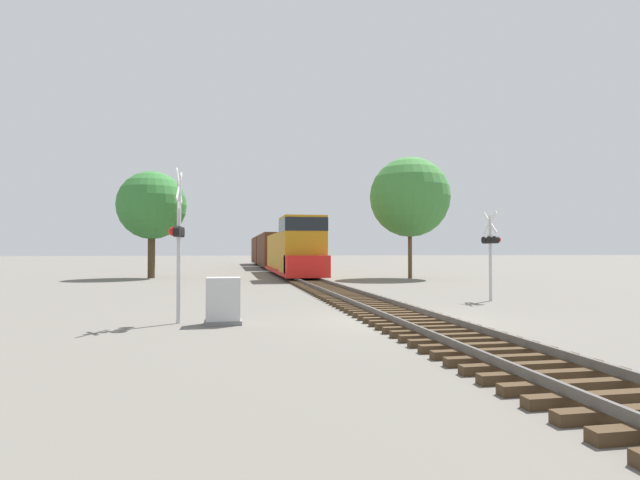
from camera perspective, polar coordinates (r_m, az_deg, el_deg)
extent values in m
plane|color=#666059|center=(15.06, 9.53, -9.09)|extent=(400.00, 400.00, 0.00)
cube|color=#42301E|center=(8.06, 30.41, -15.31)|extent=(2.60, 0.22, 0.16)
cube|color=#42301E|center=(8.51, 27.68, -14.57)|extent=(2.60, 0.22, 0.16)
cube|color=#42301E|center=(8.98, 25.24, -13.87)|extent=(2.60, 0.22, 0.16)
cube|color=#42301E|center=(9.46, 23.06, -13.23)|extent=(2.60, 0.22, 0.16)
cube|color=#42301E|center=(9.96, 21.10, -12.64)|extent=(2.60, 0.22, 0.16)
cube|color=#42301E|center=(10.46, 19.34, -12.09)|extent=(2.60, 0.22, 0.16)
cube|color=#42301E|center=(10.98, 17.75, -11.58)|extent=(2.60, 0.22, 0.16)
cube|color=#42301E|center=(11.50, 16.31, -11.11)|extent=(2.60, 0.22, 0.16)
cube|color=#42301E|center=(12.03, 15.00, -10.68)|extent=(2.60, 0.22, 0.16)
cube|color=#42301E|center=(12.57, 13.81, -10.27)|extent=(2.60, 0.22, 0.16)
cube|color=#42301E|center=(13.11, 12.71, -9.90)|extent=(2.60, 0.22, 0.16)
cube|color=#42301E|center=(13.66, 11.71, -9.55)|extent=(2.60, 0.22, 0.16)
cube|color=#42301E|center=(14.21, 10.78, -9.23)|extent=(2.60, 0.22, 0.16)
cube|color=#42301E|center=(14.77, 9.93, -8.93)|extent=(2.60, 0.22, 0.16)
cube|color=#42301E|center=(15.33, 9.14, -8.65)|extent=(2.60, 0.22, 0.16)
cube|color=#42301E|center=(15.89, 8.40, -8.39)|extent=(2.60, 0.22, 0.16)
cube|color=#42301E|center=(16.46, 7.72, -8.14)|extent=(2.60, 0.22, 0.16)
cube|color=#42301E|center=(17.02, 7.08, -7.91)|extent=(2.60, 0.22, 0.16)
cube|color=#42301E|center=(17.59, 6.49, -7.70)|extent=(2.60, 0.22, 0.16)
cube|color=#42301E|center=(18.16, 5.93, -7.50)|extent=(2.60, 0.22, 0.16)
cube|color=#42301E|center=(18.74, 5.41, -7.30)|extent=(2.60, 0.22, 0.16)
cube|color=#42301E|center=(19.31, 4.92, -7.12)|extent=(2.60, 0.22, 0.16)
cube|color=#42301E|center=(19.89, 4.45, -6.95)|extent=(2.60, 0.22, 0.16)
cube|color=#42301E|center=(20.46, 4.02, -6.79)|extent=(2.60, 0.22, 0.16)
cube|color=#42301E|center=(21.04, 3.61, -6.64)|extent=(2.60, 0.22, 0.16)
cube|color=#42301E|center=(21.62, 3.22, -6.49)|extent=(2.60, 0.22, 0.16)
cube|color=#42301E|center=(22.20, 2.85, -6.36)|extent=(2.60, 0.22, 0.16)
cube|color=#42301E|center=(22.79, 2.50, -6.23)|extent=(2.60, 0.22, 0.16)
cube|color=#42301E|center=(23.37, 2.17, -6.10)|extent=(2.60, 0.22, 0.16)
cube|color=#42301E|center=(23.95, 1.85, -5.98)|extent=(2.60, 0.22, 0.16)
cube|color=#42301E|center=(24.54, 1.55, -5.87)|extent=(2.60, 0.22, 0.16)
cube|color=#42301E|center=(25.12, 1.26, -5.76)|extent=(2.60, 0.22, 0.16)
cube|color=#42301E|center=(25.71, 0.99, -5.66)|extent=(2.60, 0.22, 0.16)
cube|color=#42301E|center=(26.30, 0.73, -5.56)|extent=(2.60, 0.22, 0.16)
cube|color=#42301E|center=(26.88, 0.48, -5.47)|extent=(2.60, 0.22, 0.16)
cube|color=#42301E|center=(27.47, 0.24, -5.38)|extent=(2.60, 0.22, 0.16)
cube|color=#42301E|center=(28.06, 0.01, -5.29)|extent=(2.60, 0.22, 0.16)
cube|color=#42301E|center=(28.65, -0.21, -5.20)|extent=(2.60, 0.22, 0.16)
cube|color=#42301E|center=(29.24, -0.42, -5.12)|extent=(2.60, 0.22, 0.16)
cube|color=#42301E|center=(29.83, -0.62, -5.05)|extent=(2.60, 0.22, 0.16)
cube|color=#42301E|center=(30.42, -0.82, -4.97)|extent=(2.60, 0.22, 0.16)
cube|color=#42301E|center=(31.01, -1.00, -4.90)|extent=(2.60, 0.22, 0.16)
cube|color=#42301E|center=(31.60, -1.18, -4.83)|extent=(2.60, 0.22, 0.16)
cube|color=#42301E|center=(32.19, -1.36, -4.77)|extent=(2.60, 0.22, 0.16)
cube|color=#42301E|center=(32.78, -1.52, -4.70)|extent=(2.60, 0.22, 0.16)
cube|color=#42301E|center=(33.37, -1.68, -4.64)|extent=(2.60, 0.22, 0.16)
cube|color=#42301E|center=(33.96, -1.84, -4.58)|extent=(2.60, 0.22, 0.16)
cube|color=#56514C|center=(14.80, 6.88, -8.32)|extent=(0.07, 160.00, 0.15)
cube|color=#56514C|center=(15.29, 12.08, -8.07)|extent=(0.07, 160.00, 0.15)
cube|color=#B77A14|center=(43.77, -3.80, -1.42)|extent=(2.43, 12.99, 3.22)
cube|color=#B77A14|center=(34.76, -2.05, -0.72)|extent=(2.86, 4.08, 4.13)
cube|color=black|center=(34.80, -2.05, 1.68)|extent=(2.88, 4.12, 0.91)
cube|color=red|center=(32.75, -1.53, -3.04)|extent=(2.86, 1.86, 1.44)
cube|color=red|center=(41.04, -3.35, -3.51)|extent=(2.91, 18.19, 0.24)
cube|color=black|center=(35.07, -2.12, -3.79)|extent=(1.58, 2.20, 1.00)
cube|color=black|center=(47.03, -4.26, -3.14)|extent=(1.58, 2.20, 1.00)
cube|color=#4C2819|center=(58.90, -5.52, -1.13)|extent=(2.71, 13.71, 3.72)
cube|color=black|center=(54.49, -5.12, -2.93)|extent=(1.58, 2.20, 0.90)
cube|color=black|center=(63.36, -5.87, -2.69)|extent=(1.58, 2.20, 0.90)
cube|color=#4C2819|center=(74.42, -6.56, -1.15)|extent=(2.71, 13.71, 3.72)
cube|color=black|center=(69.99, -6.31, -2.55)|extent=(1.58, 2.20, 0.90)
cube|color=black|center=(78.88, -6.78, -2.40)|extent=(1.58, 2.20, 0.90)
cylinder|color=#B7B7BC|center=(14.75, -15.83, -1.01)|extent=(0.12, 0.12, 4.21)
cube|color=white|center=(14.87, -15.79, 5.97)|extent=(0.09, 0.93, 0.93)
cube|color=white|center=(14.87, -15.79, 5.97)|extent=(0.09, 0.93, 0.93)
cube|color=black|center=(14.76, -15.82, 0.90)|extent=(0.12, 0.86, 0.06)
cylinder|color=black|center=(15.11, -15.61, 0.85)|extent=(0.20, 0.31, 0.30)
sphere|color=red|center=(15.12, -15.99, 0.85)|extent=(0.26, 0.26, 0.26)
cylinder|color=black|center=(14.76, -15.82, 0.90)|extent=(0.20, 0.31, 0.30)
sphere|color=red|center=(14.78, -16.20, 0.90)|extent=(0.26, 0.26, 0.26)
cylinder|color=black|center=(14.42, -16.04, 0.95)|extent=(0.20, 0.31, 0.30)
sphere|color=red|center=(14.43, -16.43, 0.95)|extent=(0.26, 0.26, 0.26)
cube|color=white|center=(14.81, -15.80, 3.86)|extent=(0.05, 0.32, 0.20)
cylinder|color=#B7B7BC|center=(21.68, 18.89, -1.98)|extent=(0.12, 0.12, 3.51)
cube|color=white|center=(21.71, 18.86, 1.86)|extent=(0.13, 0.92, 0.93)
cube|color=white|center=(21.71, 18.86, 1.86)|extent=(0.13, 0.92, 0.93)
cube|color=black|center=(21.68, 18.88, 0.01)|extent=(0.15, 0.86, 0.06)
cylinder|color=black|center=(21.40, 19.42, 0.03)|extent=(0.21, 0.32, 0.30)
sphere|color=red|center=(21.46, 19.64, 0.03)|extent=(0.26, 0.26, 0.26)
cylinder|color=black|center=(21.68, 18.88, 0.01)|extent=(0.21, 0.32, 0.30)
sphere|color=red|center=(21.74, 19.09, 0.01)|extent=(0.26, 0.26, 0.26)
cylinder|color=black|center=(21.97, 18.35, -0.01)|extent=(0.21, 0.32, 0.30)
sphere|color=red|center=(22.03, 18.56, -0.01)|extent=(0.26, 0.26, 0.26)
cube|color=white|center=(21.69, 18.87, 0.40)|extent=(0.06, 0.32, 0.20)
cube|color=slate|center=(14.40, -11.01, -9.21)|extent=(1.03, 0.71, 0.12)
cube|color=#BCBCBF|center=(14.32, -11.00, -6.61)|extent=(0.93, 0.65, 1.19)
cylinder|color=brown|center=(37.77, 10.25, -1.09)|extent=(0.30, 0.30, 4.29)
sphere|color=#3D7F38|center=(37.98, 10.23, 4.85)|extent=(5.96, 5.96, 5.96)
cylinder|color=#473521|center=(39.57, -18.71, -1.29)|extent=(0.53, 0.53, 3.96)
sphere|color=#337533|center=(39.72, -18.67, 3.79)|extent=(5.12, 5.12, 5.12)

